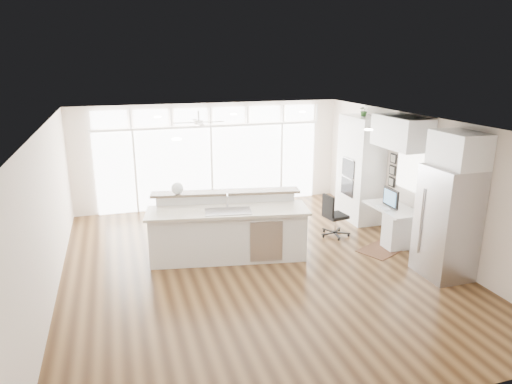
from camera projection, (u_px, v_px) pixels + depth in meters
name	position (u px, v px, depth m)	size (l,w,h in m)	color
floor	(256.00, 266.00, 8.66)	(7.00, 8.00, 0.02)	#3C2512
ceiling	(256.00, 123.00, 7.90)	(7.00, 8.00, 0.02)	white
wall_back	(211.00, 155.00, 11.94)	(7.00, 0.04, 2.70)	silver
wall_front	(374.00, 307.00, 4.61)	(7.00, 0.04, 2.70)	silver
wall_left	(47.00, 216.00, 7.28)	(0.04, 8.00, 2.70)	silver
wall_right	(420.00, 183.00, 9.28)	(0.04, 8.00, 2.70)	silver
glass_wall	(211.00, 167.00, 11.97)	(5.80, 0.06, 2.08)	white
transom_row	(210.00, 116.00, 11.60)	(5.90, 0.06, 0.40)	white
desk_window	(410.00, 170.00, 9.48)	(0.04, 0.85, 0.85)	silver
ceiling_fan	(199.00, 118.00, 10.38)	(1.16, 1.16, 0.32)	white
recessed_lights	(253.00, 123.00, 8.09)	(3.40, 3.00, 0.02)	white
oven_cabinet	(360.00, 169.00, 10.86)	(0.64, 1.20, 2.50)	white
desk_nook	(392.00, 224.00, 9.72)	(0.72, 1.30, 0.76)	white
upper_cabinets	(402.00, 132.00, 9.18)	(0.64, 1.30, 0.64)	white
refrigerator	(447.00, 222.00, 8.02)	(0.76, 0.90, 2.00)	#ABAAAF
fridge_cabinet	(459.00, 150.00, 7.68)	(0.64, 0.90, 0.60)	white
framed_photos	(393.00, 170.00, 10.09)	(0.06, 0.22, 0.80)	black
kitchen_island	(228.00, 229.00, 8.82)	(3.09, 1.16, 1.23)	white
rug	(381.00, 250.00, 9.34)	(0.89, 0.64, 0.01)	#321A10
office_chair	(336.00, 216.00, 9.98)	(0.49, 0.45, 0.94)	black
fishbowl	(177.00, 188.00, 8.88)	(0.24, 0.24, 0.24)	white
monitor	(391.00, 198.00, 9.53)	(0.09, 0.53, 0.44)	black
keyboard	(383.00, 208.00, 9.54)	(0.13, 0.35, 0.02)	silver
potted_plant	(364.00, 112.00, 10.48)	(0.24, 0.26, 0.21)	#316129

